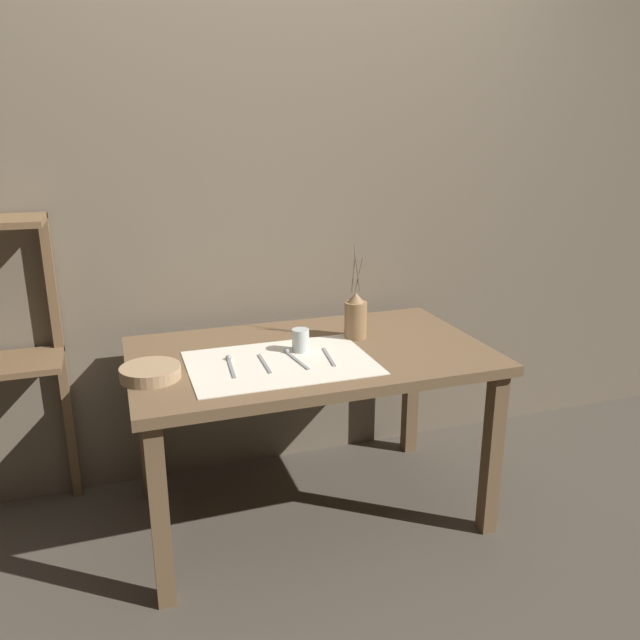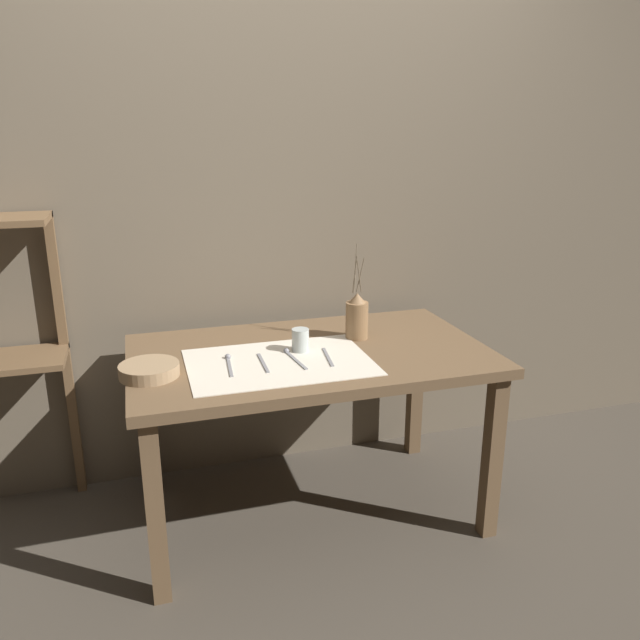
# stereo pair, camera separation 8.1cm
# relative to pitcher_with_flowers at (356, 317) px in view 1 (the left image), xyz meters

# --- Properties ---
(ground_plane) EXTENTS (12.00, 12.00, 0.00)m
(ground_plane) POSITION_rel_pitcher_with_flowers_xyz_m (-0.22, -0.09, -0.80)
(ground_plane) COLOR #473F35
(stone_wall_back) EXTENTS (7.00, 0.06, 2.40)m
(stone_wall_back) POSITION_rel_pitcher_with_flowers_xyz_m (-0.22, 0.42, 0.40)
(stone_wall_back) COLOR #6B5E4C
(stone_wall_back) RESTS_ON ground_plane
(wooden_table) EXTENTS (1.37, 0.81, 0.71)m
(wooden_table) POSITION_rel_pitcher_with_flowers_xyz_m (-0.22, -0.09, -0.17)
(wooden_table) COLOR brown
(wooden_table) RESTS_ON ground_plane
(linen_cloth) EXTENTS (0.67, 0.46, 0.00)m
(linen_cloth) POSITION_rel_pitcher_with_flowers_xyz_m (-0.37, -0.18, -0.09)
(linen_cloth) COLOR beige
(linen_cloth) RESTS_ON wooden_table
(pitcher_with_flowers) EXTENTS (0.09, 0.09, 0.38)m
(pitcher_with_flowers) POSITION_rel_pitcher_with_flowers_xyz_m (0.00, 0.00, 0.00)
(pitcher_with_flowers) COLOR olive
(pitcher_with_flowers) RESTS_ON wooden_table
(wooden_bowl) EXTENTS (0.21, 0.21, 0.04)m
(wooden_bowl) POSITION_rel_pitcher_with_flowers_xyz_m (-0.83, -0.18, -0.07)
(wooden_bowl) COLOR #9E7F5B
(wooden_bowl) RESTS_ON wooden_table
(glass_tumbler_near) EXTENTS (0.07, 0.07, 0.09)m
(glass_tumbler_near) POSITION_rel_pitcher_with_flowers_xyz_m (-0.26, -0.09, -0.04)
(glass_tumbler_near) COLOR #B7C1BC
(glass_tumbler_near) RESTS_ON wooden_table
(spoon_inner) EXTENTS (0.03, 0.20, 0.02)m
(spoon_inner) POSITION_rel_pitcher_with_flowers_xyz_m (-0.54, -0.13, -0.08)
(spoon_inner) COLOR gray
(spoon_inner) RESTS_ON wooden_table
(fork_inner) EXTENTS (0.02, 0.19, 0.00)m
(fork_inner) POSITION_rel_pitcher_with_flowers_xyz_m (-0.43, -0.18, -0.08)
(fork_inner) COLOR gray
(fork_inner) RESTS_ON wooden_table
(spoon_outer) EXTENTS (0.04, 0.20, 0.02)m
(spoon_outer) POSITION_rel_pitcher_with_flowers_xyz_m (-0.31, -0.13, -0.08)
(spoon_outer) COLOR gray
(spoon_outer) RESTS_ON wooden_table
(fork_outer) EXTENTS (0.04, 0.19, 0.00)m
(fork_outer) POSITION_rel_pitcher_with_flowers_xyz_m (-0.18, -0.19, -0.08)
(fork_outer) COLOR gray
(fork_outer) RESTS_ON wooden_table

